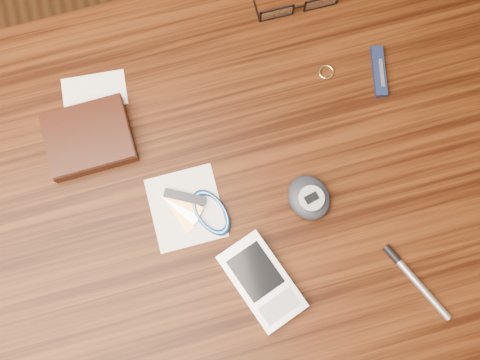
% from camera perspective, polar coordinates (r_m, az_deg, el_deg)
% --- Properties ---
extents(ground, '(3.80, 3.80, 0.00)m').
position_cam_1_polar(ground, '(1.60, -2.04, -7.45)').
color(ground, '#472814').
rests_on(ground, ground).
extents(desk, '(1.00, 0.70, 0.75)m').
position_cam_1_polar(desk, '(0.96, -3.40, -3.80)').
color(desk, '#371908').
rests_on(desk, ground).
extents(wallet_and_card, '(0.13, 0.15, 0.03)m').
position_cam_1_polar(wallet_and_card, '(0.89, -14.15, 4.01)').
color(wallet_and_card, black).
rests_on(wallet_and_card, desk).
extents(eyeglasses, '(0.13, 0.13, 0.03)m').
position_cam_1_polar(eyeglasses, '(0.95, 5.47, 16.26)').
color(eyeglasses, black).
rests_on(eyeglasses, desk).
extents(gold_ring, '(0.03, 0.03, 0.00)m').
position_cam_1_polar(gold_ring, '(0.92, 8.17, 10.10)').
color(gold_ring, '#D6C76D').
rests_on(gold_ring, desk).
extents(pda_phone, '(0.11, 0.14, 0.02)m').
position_cam_1_polar(pda_phone, '(0.83, 2.07, -9.60)').
color(pda_phone, '#AAABAF').
rests_on(pda_phone, desk).
extents(pedometer, '(0.07, 0.08, 0.03)m').
position_cam_1_polar(pedometer, '(0.85, 6.56, -1.66)').
color(pedometer, black).
rests_on(pedometer, desk).
extents(notepad_keys, '(0.12, 0.11, 0.01)m').
position_cam_1_polar(notepad_keys, '(0.85, -3.96, -2.84)').
color(notepad_keys, white).
rests_on(notepad_keys, desk).
extents(pocket_knife, '(0.03, 0.08, 0.01)m').
position_cam_1_polar(pocket_knife, '(0.93, 13.04, 10.00)').
color(pocket_knife, '#101C33').
rests_on(pocket_knife, desk).
extents(silver_pen, '(0.06, 0.12, 0.01)m').
position_cam_1_polar(silver_pen, '(0.87, 15.95, -8.77)').
color(silver_pen, '#B6B6BB').
rests_on(silver_pen, desk).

